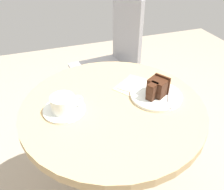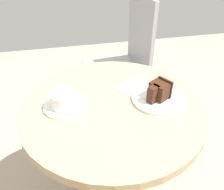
{
  "view_description": "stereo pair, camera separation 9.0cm",
  "coord_description": "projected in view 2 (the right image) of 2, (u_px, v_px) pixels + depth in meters",
  "views": [
    {
      "loc": [
        -0.24,
        -0.69,
        1.27
      ],
      "look_at": [
        -0.0,
        0.01,
        0.75
      ],
      "focal_mm": 38.0,
      "sensor_mm": 36.0,
      "label": 1
    },
    {
      "loc": [
        -0.15,
        -0.71,
        1.27
      ],
      "look_at": [
        -0.0,
        0.01,
        0.75
      ],
      "focal_mm": 38.0,
      "sensor_mm": 36.0,
      "label": 2
    }
  ],
  "objects": [
    {
      "name": "napkin",
      "position": [
        140.0,
        88.0,
        1.01
      ],
      "size": [
        0.21,
        0.2,
        0.0
      ],
      "rotation": [
        0.0,
        0.0,
        0.6
      ],
      "color": "tan",
      "rests_on": "cafe_table"
    },
    {
      "name": "coffee_cup",
      "position": [
        63.0,
        100.0,
        0.88
      ],
      "size": [
        0.12,
        0.09,
        0.06
      ],
      "color": "silver",
      "rests_on": "saucer"
    },
    {
      "name": "fork",
      "position": [
        170.0,
        105.0,
        0.89
      ],
      "size": [
        0.09,
        0.12,
        0.0
      ],
      "rotation": [
        0.0,
        0.0,
        4.14
      ],
      "color": "#B7B7BC",
      "rests_on": "cake_plate"
    },
    {
      "name": "saucer",
      "position": [
        64.0,
        106.0,
        0.9
      ],
      "size": [
        0.16,
        0.16,
        0.01
      ],
      "color": "silver",
      "rests_on": "cafe_table"
    },
    {
      "name": "cafe_table",
      "position": [
        112.0,
        127.0,
        0.99
      ],
      "size": [
        0.71,
        0.71,
        0.71
      ],
      "color": "tan",
      "rests_on": "ground"
    },
    {
      "name": "cake_plate",
      "position": [
        158.0,
        99.0,
        0.94
      ],
      "size": [
        0.21,
        0.21,
        0.01
      ],
      "color": "silver",
      "rests_on": "cafe_table"
    },
    {
      "name": "teaspoon",
      "position": [
        75.0,
        108.0,
        0.88
      ],
      "size": [
        0.03,
        0.1,
        0.0
      ],
      "rotation": [
        0.0,
        0.0,
        4.57
      ],
      "color": "#B7B7BC",
      "rests_on": "saucer"
    },
    {
      "name": "cake_slice",
      "position": [
        159.0,
        91.0,
        0.91
      ],
      "size": [
        0.1,
        0.09,
        0.07
      ],
      "rotation": [
        0.0,
        0.0,
        3.68
      ],
      "color": "#422619",
      "rests_on": "cake_plate"
    },
    {
      "name": "cafe_chair",
      "position": [
        128.0,
        56.0,
        1.6
      ],
      "size": [
        0.42,
        0.42,
        0.94
      ],
      "rotation": [
        0.0,
        0.0,
        4.81
      ],
      "color": "#9E9EA3",
      "rests_on": "ground"
    }
  ]
}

